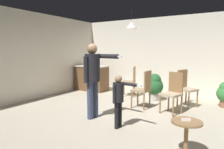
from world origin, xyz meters
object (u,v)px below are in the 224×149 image
at_px(kitchen_counter, 92,78).
at_px(person_child, 119,96).
at_px(dining_chair_spare, 173,91).
at_px(potted_plant_corner, 154,86).
at_px(side_table_by_couch, 186,134).
at_px(dining_chair_by_counter, 131,80).
at_px(person_adult, 93,72).
at_px(dining_chair_centre_back, 185,87).
at_px(spare_remote_on_table, 186,120).
at_px(dining_chair_near_wall, 143,88).

distance_m(kitchen_counter, person_child, 3.93).
relative_size(kitchen_counter, dining_chair_spare, 1.26).
relative_size(person_child, potted_plant_corner, 1.28).
height_order(side_table_by_couch, dining_chair_by_counter, dining_chair_by_counter).
distance_m(person_adult, person_child, 0.90).
bearing_deg(potted_plant_corner, person_adult, -104.62).
height_order(side_table_by_couch, person_adult, person_adult).
height_order(kitchen_counter, potted_plant_corner, kitchen_counter).
height_order(person_adult, dining_chair_spare, person_adult).
xyz_separation_m(kitchen_counter, side_table_by_couch, (4.12, -3.19, -0.15)).
relative_size(person_child, dining_chair_by_counter, 1.05).
distance_m(side_table_by_couch, dining_chair_centre_back, 2.80).
relative_size(side_table_by_couch, spare_remote_on_table, 4.00).
distance_m(dining_chair_spare, spare_remote_on_table, 2.07).
height_order(person_adult, dining_chair_by_counter, person_adult).
height_order(person_adult, person_child, person_adult).
height_order(person_adult, dining_chair_centre_back, person_adult).
bearing_deg(person_child, person_adult, -96.50).
xyz_separation_m(kitchen_counter, person_child, (2.77, -2.79, 0.18)).
bearing_deg(dining_chair_spare, side_table_by_couch, 127.86).
relative_size(person_child, dining_chair_centre_back, 1.05).
bearing_deg(dining_chair_by_counter, person_adult, 167.42).
distance_m(side_table_by_couch, dining_chair_spare, 2.08).
distance_m(person_adult, spare_remote_on_table, 2.27).
xyz_separation_m(kitchen_counter, dining_chair_spare, (3.41, -1.25, 0.07)).
height_order(side_table_by_couch, spare_remote_on_table, spare_remote_on_table).
xyz_separation_m(dining_chair_by_counter, dining_chair_spare, (1.69, -1.13, 0.00)).
height_order(dining_chair_by_counter, spare_remote_on_table, dining_chair_by_counter).
relative_size(person_adult, dining_chair_by_counter, 1.68).
relative_size(kitchen_counter, side_table_by_couch, 2.42).
xyz_separation_m(person_adult, dining_chair_centre_back, (1.56, 2.11, -0.50)).
distance_m(kitchen_counter, dining_chair_by_counter, 1.73).
xyz_separation_m(dining_chair_by_counter, dining_chair_near_wall, (0.91, -1.11, 0.00)).
bearing_deg(potted_plant_corner, person_child, -85.98).
bearing_deg(kitchen_counter, dining_chair_centre_back, -7.36).
height_order(kitchen_counter, person_child, person_child).
distance_m(kitchen_counter, side_table_by_couch, 5.21).
height_order(kitchen_counter, dining_chair_near_wall, dining_chair_near_wall).
distance_m(dining_chair_near_wall, dining_chair_centre_back, 1.19).
height_order(kitchen_counter, dining_chair_by_counter, dining_chair_by_counter).
bearing_deg(dining_chair_centre_back, person_child, 7.71).
relative_size(dining_chair_by_counter, dining_chair_centre_back, 1.00).
relative_size(dining_chair_centre_back, spare_remote_on_table, 7.69).
distance_m(dining_chair_by_counter, dining_chair_centre_back, 1.85).
bearing_deg(dining_chair_spare, dining_chair_near_wall, 16.51).
distance_m(side_table_by_couch, dining_chair_by_counter, 3.90).
bearing_deg(person_child, dining_chair_by_counter, -149.60).
bearing_deg(spare_remote_on_table, person_adult, 163.57).
relative_size(dining_chair_centre_back, potted_plant_corner, 1.21).
bearing_deg(dining_chair_near_wall, potted_plant_corner, 5.84).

